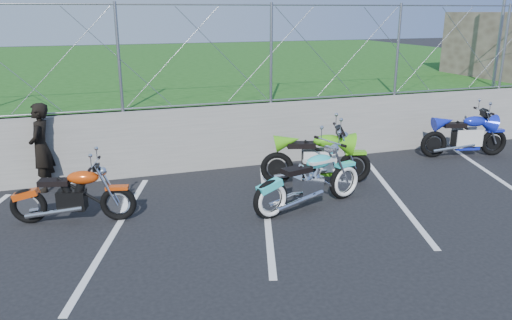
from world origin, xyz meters
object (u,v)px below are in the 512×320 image
object	(u,v)px
naked_orange	(75,197)
sportbike_blue	(466,137)
sportbike_green	(318,160)
cruiser_turquoise	(311,183)
person_standing	(41,148)

from	to	relation	value
naked_orange	sportbike_blue	xyz separation A→B (m)	(8.22, 1.01, 0.04)
naked_orange	sportbike_green	world-z (taller)	sportbike_green
sportbike_blue	naked_orange	bearing A→B (deg)	-160.56
cruiser_turquoise	naked_orange	bearing A→B (deg)	154.96
naked_orange	sportbike_blue	world-z (taller)	sportbike_blue
cruiser_turquoise	sportbike_green	world-z (taller)	cruiser_turquoise
sportbike_blue	person_standing	xyz separation A→B (m)	(-8.76, 0.68, 0.35)
cruiser_turquoise	sportbike_blue	world-z (taller)	cruiser_turquoise
cruiser_turquoise	person_standing	size ratio (longest dim) A/B	1.35
sportbike_green	sportbike_blue	bearing A→B (deg)	25.50
sportbike_green	sportbike_blue	xyz separation A→B (m)	(3.92, 0.59, -0.02)
naked_orange	person_standing	distance (m)	1.82
cruiser_turquoise	sportbike_blue	distance (m)	4.85
cruiser_turquoise	person_standing	distance (m)	4.82
naked_orange	person_standing	world-z (taller)	person_standing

